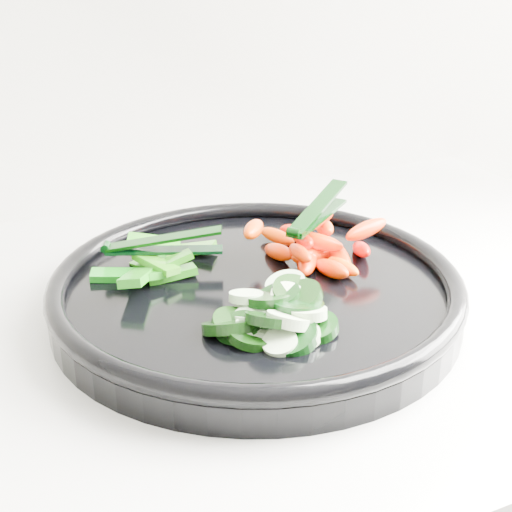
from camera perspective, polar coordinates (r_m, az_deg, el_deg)
name	(u,v)px	position (r m, az deg, el deg)	size (l,w,h in m)	color
veggie_tray	(256,291)	(0.65, 0.00, -2.78)	(0.47, 0.47, 0.04)	black
cucumber_pile	(272,316)	(0.58, 1.27, -4.84)	(0.12, 0.12, 0.04)	black
carrot_pile	(314,245)	(0.69, 4.65, 0.88)	(0.15, 0.14, 0.05)	#DC3B00
pepper_pile	(158,265)	(0.68, -7.86, -0.68)	(0.13, 0.12, 0.03)	#18710A
tong_carrot	(317,213)	(0.68, 4.88, 3.46)	(0.10, 0.08, 0.02)	black
tong_pepper	(160,245)	(0.68, -7.68, 0.90)	(0.11, 0.06, 0.02)	black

